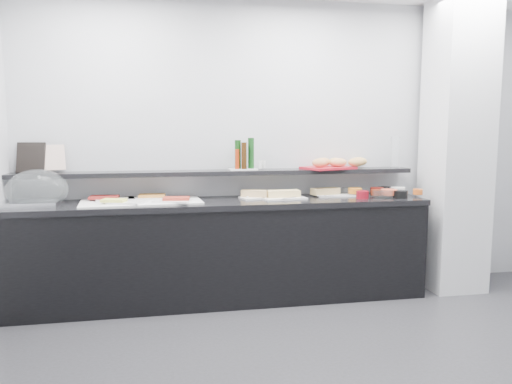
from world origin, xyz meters
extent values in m
cube|color=#B2B5BA|center=(0.00, 2.00, 1.35)|extent=(5.00, 0.02, 2.70)
cube|color=silver|center=(1.50, 1.65, 1.35)|extent=(0.50, 0.50, 2.70)
cube|color=black|center=(-0.70, 1.70, 0.42)|extent=(3.60, 0.60, 0.85)
cube|color=black|center=(-0.70, 1.70, 0.88)|extent=(3.62, 0.62, 0.05)
cube|color=black|center=(-0.70, 1.88, 1.13)|extent=(3.60, 0.25, 0.04)
cube|color=silver|center=(-2.31, 1.70, 0.92)|extent=(0.51, 0.34, 0.04)
ellipsoid|color=white|center=(-2.23, 1.73, 1.03)|extent=(0.56, 0.45, 0.34)
cube|color=silver|center=(-1.39, 1.69, 0.91)|extent=(1.03, 0.55, 0.01)
cube|color=white|center=(-1.62, 1.78, 0.92)|extent=(0.35, 0.26, 0.01)
cube|color=maroon|center=(-1.71, 1.81, 0.94)|extent=(0.25, 0.17, 0.02)
cube|color=silver|center=(-1.38, 1.82, 0.92)|extent=(0.27, 0.18, 0.01)
cube|color=orange|center=(-1.31, 1.83, 0.94)|extent=(0.23, 0.16, 0.02)
cube|color=white|center=(-1.51, 1.59, 0.92)|extent=(0.33, 0.29, 0.01)
cube|color=#ECEC5B|center=(-1.61, 1.59, 0.94)|extent=(0.21, 0.17, 0.02)
cube|color=white|center=(-1.13, 1.59, 0.92)|extent=(0.36, 0.31, 0.01)
cube|color=maroon|center=(-1.10, 1.61, 0.94)|extent=(0.23, 0.16, 0.02)
cube|color=white|center=(-0.33, 1.78, 0.91)|extent=(0.43, 0.27, 0.01)
cube|color=tan|center=(-0.40, 1.78, 0.94)|extent=(0.25, 0.18, 0.06)
cylinder|color=#B4B6BB|center=(-0.40, 1.76, 0.92)|extent=(0.16, 0.02, 0.01)
cube|color=white|center=(-0.15, 1.67, 0.91)|extent=(0.40, 0.21, 0.01)
cube|color=#DFBE75|center=(-0.15, 1.72, 0.94)|extent=(0.30, 0.13, 0.06)
cylinder|color=#B0B1B7|center=(-0.12, 1.61, 0.92)|extent=(0.14, 0.08, 0.01)
cube|color=white|center=(0.37, 1.78, 0.91)|extent=(0.36, 0.16, 0.01)
cube|color=tan|center=(0.28, 1.81, 0.94)|extent=(0.29, 0.17, 0.06)
cylinder|color=silver|center=(0.24, 1.69, 0.92)|extent=(0.16, 0.02, 0.01)
cylinder|color=silver|center=(0.52, 1.83, 0.94)|extent=(0.16, 0.16, 0.07)
cylinder|color=orange|center=(0.56, 1.78, 0.95)|extent=(0.16, 0.16, 0.05)
cylinder|color=black|center=(0.88, 1.84, 0.94)|extent=(0.16, 0.16, 0.07)
cylinder|color=#5B110D|center=(0.78, 1.79, 0.95)|extent=(0.14, 0.14, 0.05)
cylinder|color=white|center=(0.85, 1.77, 0.94)|extent=(0.19, 0.19, 0.07)
cylinder|color=white|center=(0.99, 1.77, 0.95)|extent=(0.17, 0.17, 0.05)
cylinder|color=maroon|center=(0.55, 1.58, 0.94)|extent=(0.12, 0.12, 0.07)
cylinder|color=#591C0C|center=(0.69, 1.61, 0.95)|extent=(0.11, 0.11, 0.05)
cylinder|color=white|center=(0.74, 1.57, 0.94)|extent=(0.20, 0.20, 0.07)
cylinder|color=#CB4E31|center=(0.83, 1.62, 0.95)|extent=(0.16, 0.16, 0.05)
cylinder|color=black|center=(0.90, 1.55, 0.94)|extent=(0.16, 0.16, 0.07)
cylinder|color=#D65B1D|center=(1.10, 1.60, 0.95)|extent=(0.10, 0.10, 0.05)
cube|color=black|center=(-2.31, 1.93, 1.28)|extent=(0.25, 0.13, 0.26)
cube|color=#D4A699|center=(-2.12, 1.93, 1.28)|extent=(0.18, 0.10, 0.22)
cube|color=white|center=(-0.49, 1.90, 1.16)|extent=(0.26, 0.16, 0.01)
cylinder|color=#103A0F|center=(-0.53, 1.89, 1.29)|extent=(0.06, 0.06, 0.26)
cylinder|color=#331D09|center=(-0.48, 1.85, 1.28)|extent=(0.05, 0.05, 0.24)
cylinder|color=#103D13|center=(-0.41, 1.89, 1.30)|extent=(0.07, 0.07, 0.28)
cylinder|color=#A52C0B|center=(-0.55, 1.86, 1.25)|extent=(0.05, 0.05, 0.18)
cylinder|color=white|center=(-0.33, 1.87, 1.20)|extent=(0.04, 0.04, 0.07)
cylinder|color=white|center=(-0.29, 1.91, 1.20)|extent=(0.05, 0.05, 0.07)
cube|color=#AC1221|center=(0.32, 1.86, 1.16)|extent=(0.53, 0.45, 0.02)
ellipsoid|color=#AB7941|center=(0.28, 1.92, 1.21)|extent=(0.16, 0.12, 0.08)
ellipsoid|color=tan|center=(0.65, 1.93, 1.21)|extent=(0.18, 0.15, 0.08)
ellipsoid|color=#C07F49|center=(0.21, 1.79, 1.21)|extent=(0.15, 0.12, 0.08)
ellipsoid|color=tan|center=(0.41, 1.83, 1.21)|extent=(0.16, 0.11, 0.08)
ellipsoid|color=#BE8848|center=(0.58, 1.82, 1.21)|extent=(0.16, 0.12, 0.08)
ellipsoid|color=tan|center=(0.29, 1.91, 1.21)|extent=(0.16, 0.13, 0.08)
ellipsoid|color=tan|center=(0.40, 1.90, 1.21)|extent=(0.13, 0.08, 0.08)
cylinder|color=white|center=(0.99, 1.86, 1.30)|extent=(0.09, 0.09, 0.30)
camera|label=1|loc=(-1.22, -2.60, 1.52)|focal=35.00mm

